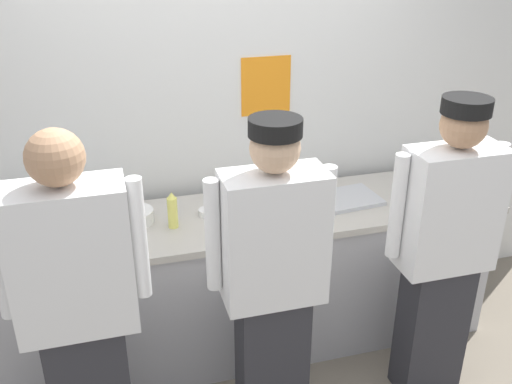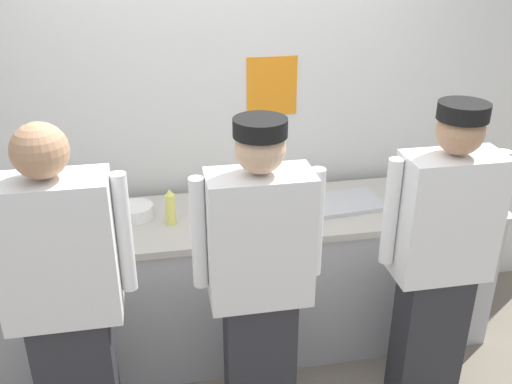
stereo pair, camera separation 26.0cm
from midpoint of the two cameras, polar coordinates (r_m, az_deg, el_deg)
name	(u,v)px [view 1 (the left image)]	position (r m, az deg, el deg)	size (l,w,h in m)	color
ground_plane	(250,382)	(3.51, -2.81, -18.24)	(9.00, 9.00, 0.00)	slate
wall_back	(213,93)	(3.48, -6.42, 9.61)	(4.91, 0.11, 2.97)	silver
prep_counter	(234,282)	(3.49, -4.30, -8.93)	(3.13, 0.67, 0.90)	#B2B2B7
chef_near_left	(79,310)	(2.65, -19.77, -10.93)	(0.63, 0.24, 1.72)	#2D2D33
chef_center	(273,279)	(2.71, -1.09, -8.66)	(0.61, 0.24, 1.68)	#2D2D33
chef_far_right	(444,248)	(3.06, 15.70, -5.39)	(0.61, 0.24, 1.69)	#2D2D33
plate_stack_front	(136,216)	(3.27, -14.01, -2.38)	(0.20, 0.20, 0.07)	white
mixing_bowl_steel	(53,228)	(3.23, -21.54, -3.36)	(0.39, 0.39, 0.12)	#B7BABF
sheet_tray	(336,201)	(3.42, 5.75, -0.88)	(0.51, 0.29, 0.02)	#B7BABF
squeeze_bottle_primary	(172,210)	(3.15, -10.59, -1.85)	(0.05, 0.05, 0.21)	#E5E066
ramekin_green_sauce	(207,212)	(3.28, -7.10, -2.00)	(0.10, 0.10, 0.04)	white
deli_cup	(283,212)	(3.20, 0.34, -2.05)	(0.09, 0.09, 0.09)	white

